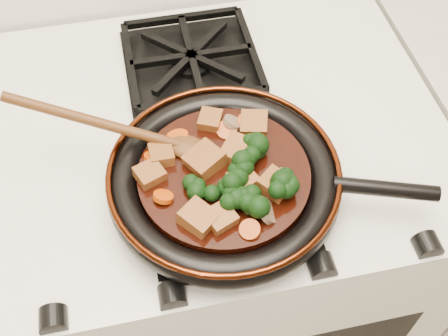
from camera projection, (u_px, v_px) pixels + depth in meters
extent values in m
cube|color=silver|center=(212.00, 257.00, 1.26)|extent=(0.76, 0.60, 0.90)
cylinder|color=black|center=(224.00, 184.00, 0.79)|extent=(0.30, 0.30, 0.01)
torus|color=black|center=(224.00, 180.00, 0.78)|extent=(0.33, 0.33, 0.04)
torus|color=#401809|center=(224.00, 171.00, 0.76)|extent=(0.32, 0.32, 0.01)
cylinder|color=black|center=(386.00, 189.00, 0.75)|extent=(0.14, 0.07, 0.02)
cylinder|color=black|center=(224.00, 177.00, 0.78)|extent=(0.24, 0.24, 0.02)
cube|color=brown|center=(238.00, 151.00, 0.78)|extent=(0.06, 0.06, 0.03)
cube|color=brown|center=(275.00, 185.00, 0.75)|extent=(0.06, 0.06, 0.03)
cube|color=brown|center=(243.00, 180.00, 0.75)|extent=(0.04, 0.05, 0.02)
cube|color=brown|center=(198.00, 218.00, 0.71)|extent=(0.06, 0.06, 0.03)
cube|color=brown|center=(161.00, 155.00, 0.78)|extent=(0.03, 0.04, 0.02)
cube|color=brown|center=(210.00, 120.00, 0.82)|extent=(0.04, 0.04, 0.02)
cube|color=brown|center=(150.00, 174.00, 0.76)|extent=(0.05, 0.05, 0.02)
cube|color=brown|center=(254.00, 125.00, 0.81)|extent=(0.05, 0.05, 0.03)
cube|color=brown|center=(205.00, 160.00, 0.77)|extent=(0.06, 0.06, 0.03)
cube|color=brown|center=(221.00, 218.00, 0.72)|extent=(0.05, 0.05, 0.02)
cylinder|color=#AE3804|center=(227.00, 130.00, 0.81)|extent=(0.03, 0.03, 0.02)
cylinder|color=#AE3804|center=(154.00, 157.00, 0.78)|extent=(0.03, 0.03, 0.02)
cylinder|color=#AE3804|center=(246.00, 121.00, 0.82)|extent=(0.03, 0.03, 0.01)
cylinder|color=#AE3804|center=(163.00, 197.00, 0.74)|extent=(0.03, 0.03, 0.02)
cylinder|color=#AE3804|center=(250.00, 230.00, 0.71)|extent=(0.03, 0.03, 0.02)
cylinder|color=#AE3804|center=(178.00, 137.00, 0.80)|extent=(0.03, 0.03, 0.02)
cylinder|color=brown|center=(233.00, 123.00, 0.81)|extent=(0.04, 0.04, 0.02)
cylinder|color=brown|center=(267.00, 211.00, 0.72)|extent=(0.03, 0.04, 0.03)
cylinder|color=brown|center=(287.00, 179.00, 0.75)|extent=(0.04, 0.04, 0.03)
ellipsoid|color=#4C2910|center=(186.00, 147.00, 0.79)|extent=(0.07, 0.06, 0.02)
cylinder|color=#4C2910|center=(96.00, 122.00, 0.77)|extent=(0.02, 0.02, 0.26)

